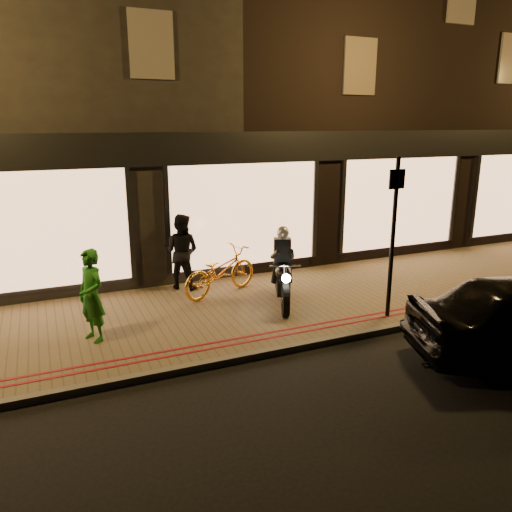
{
  "coord_description": "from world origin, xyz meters",
  "views": [
    {
      "loc": [
        -4.36,
        -6.7,
        3.68
      ],
      "look_at": [
        -0.49,
        2.18,
        1.1
      ],
      "focal_mm": 35.0,
      "sensor_mm": 36.0,
      "label": 1
    }
  ],
  "objects": [
    {
      "name": "motorcycle",
      "position": [
        -0.03,
        1.89,
        0.73
      ],
      "size": [
        0.9,
        1.84,
        1.59
      ],
      "rotation": [
        0.0,
        0.0,
        -0.38
      ],
      "color": "black",
      "rests_on": "sidewalk"
    },
    {
      "name": "kerb_stone",
      "position": [
        0.0,
        0.05,
        0.06
      ],
      "size": [
        50.0,
        0.14,
        0.12
      ],
      "primitive_type": "cube",
      "color": "#59544C",
      "rests_on": "ground"
    },
    {
      "name": "ground",
      "position": [
        0.0,
        0.0,
        0.0
      ],
      "size": [
        90.0,
        90.0,
        0.0
      ],
      "primitive_type": "plane",
      "color": "black",
      "rests_on": "ground"
    },
    {
      "name": "sidewalk",
      "position": [
        0.0,
        2.0,
        0.06
      ],
      "size": [
        50.0,
        4.0,
        0.12
      ],
      "primitive_type": "cube",
      "color": "brown",
      "rests_on": "ground"
    },
    {
      "name": "red_kerb_lines",
      "position": [
        0.0,
        0.55,
        0.12
      ],
      "size": [
        50.0,
        0.26,
        0.01
      ],
      "color": "maroon",
      "rests_on": "sidewalk"
    },
    {
      "name": "bicycle_gold",
      "position": [
        -0.98,
        2.95,
        0.63
      ],
      "size": [
        2.04,
        1.35,
        1.01
      ],
      "primitive_type": "imported",
      "rotation": [
        0.0,
        0.0,
        1.96
      ],
      "color": "orange",
      "rests_on": "sidewalk"
    },
    {
      "name": "sign_post",
      "position": [
        1.52,
        0.49,
        1.8
      ],
      "size": [
        0.35,
        0.09,
        3.0
      ],
      "rotation": [
        0.0,
        0.0,
        0.08
      ],
      "color": "black",
      "rests_on": "sidewalk"
    },
    {
      "name": "person_green",
      "position": [
        -3.74,
        1.58,
        0.91
      ],
      "size": [
        0.6,
        0.69,
        1.58
      ],
      "primitive_type": "imported",
      "rotation": [
        0.0,
        0.0,
        -1.09
      ],
      "color": "#1E691C",
      "rests_on": "sidewalk"
    },
    {
      "name": "person_dark",
      "position": [
        -1.62,
        3.69,
        0.95
      ],
      "size": [
        1.03,
        1.0,
        1.67
      ],
      "primitive_type": "imported",
      "rotation": [
        0.0,
        0.0,
        2.46
      ],
      "color": "black",
      "rests_on": "sidewalk"
    },
    {
      "name": "building_row",
      "position": [
        -0.0,
        8.99,
        4.25
      ],
      "size": [
        48.0,
        10.11,
        8.5
      ],
      "color": "black",
      "rests_on": "ground"
    }
  ]
}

